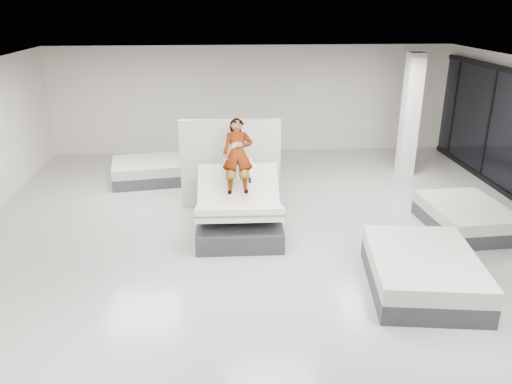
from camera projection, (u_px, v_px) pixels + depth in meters
room at (276, 175)px, 8.55m from camera, size 14.00×14.04×3.20m
hero_bed at (239, 212)px, 10.03m from camera, size 1.69×2.21×1.33m
person at (238, 165)px, 10.00m from camera, size 0.63×1.47×1.49m
remote at (250, 180)px, 9.76m from camera, size 0.05×0.14×0.08m
divider_panel at (231, 164)px, 11.06m from camera, size 2.22×0.13×2.02m
flat_bed_right_far at (465, 217)px, 10.19m from camera, size 1.56×2.01×0.53m
flat_bed_right_near at (422, 271)px, 8.07m from camera, size 1.93×2.40×0.60m
flat_bed_left_far at (152, 171)px, 12.97m from camera, size 2.16×1.75×0.54m
column at (410, 115)px, 13.01m from camera, size 0.40×0.40×3.20m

